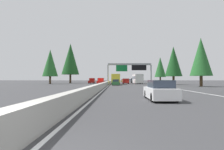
{
  "coord_description": "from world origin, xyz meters",
  "views": [
    {
      "loc": [
        -3.6,
        -2.04,
        1.56
      ],
      "look_at": [
        57.31,
        -0.76,
        2.8
      ],
      "focal_mm": 31.26,
      "sensor_mm": 36.0,
      "label": 1
    }
  ],
  "objects_px": {
    "sedan_mid_center": "(130,81)",
    "conifer_right_near": "(201,57)",
    "minivan_far_center": "(126,81)",
    "sedan_far_right": "(123,81)",
    "conifer_right_mid": "(173,61)",
    "conifer_right_far": "(160,67)",
    "bus_near_center": "(137,78)",
    "pickup_distant_a": "(134,81)",
    "oncoming_far": "(101,81)",
    "box_truck_far_left": "(116,79)",
    "oncoming_near": "(92,81)",
    "sedan_mid_right": "(116,83)",
    "sedan_distant_b": "(160,91)",
    "conifer_left_near": "(50,63)",
    "conifer_left_mid": "(70,59)",
    "sign_gantry_overhead": "(130,68)"
  },
  "relations": [
    {
      "from": "sedan_mid_center",
      "to": "conifer_right_near",
      "type": "xyz_separation_m",
      "value": [
        -58.53,
        -10.44,
        5.42
      ]
    },
    {
      "from": "minivan_far_center",
      "to": "sedan_far_right",
      "type": "xyz_separation_m",
      "value": [
        33.96,
        -0.32,
        -0.27
      ]
    },
    {
      "from": "conifer_right_mid",
      "to": "conifer_right_far",
      "type": "bearing_deg",
      "value": -5.96
    },
    {
      "from": "conifer_right_mid",
      "to": "bus_near_center",
      "type": "bearing_deg",
      "value": 35.57
    },
    {
      "from": "conifer_right_mid",
      "to": "conifer_right_far",
      "type": "relative_size",
      "value": 0.96
    },
    {
      "from": "pickup_distant_a",
      "to": "sedan_mid_center",
      "type": "height_order",
      "value": "pickup_distant_a"
    },
    {
      "from": "pickup_distant_a",
      "to": "conifer_right_mid",
      "type": "distance_m",
      "value": 27.45
    },
    {
      "from": "oncoming_far",
      "to": "pickup_distant_a",
      "type": "bearing_deg",
      "value": 148.29
    },
    {
      "from": "pickup_distant_a",
      "to": "conifer_right_near",
      "type": "xyz_separation_m",
      "value": [
        -38.88,
        -10.32,
        5.19
      ]
    },
    {
      "from": "box_truck_far_left",
      "to": "conifer_right_near",
      "type": "bearing_deg",
      "value": -134.09
    },
    {
      "from": "minivan_far_center",
      "to": "oncoming_near",
      "type": "distance_m",
      "value": 13.01
    },
    {
      "from": "oncoming_near",
      "to": "conifer_right_near",
      "type": "height_order",
      "value": "conifer_right_near"
    },
    {
      "from": "sedan_mid_right",
      "to": "sedan_mid_center",
      "type": "xyz_separation_m",
      "value": [
        50.91,
        -7.08,
        0.0
      ]
    },
    {
      "from": "minivan_far_center",
      "to": "conifer_right_mid",
      "type": "distance_m",
      "value": 16.93
    },
    {
      "from": "sedan_mid_right",
      "to": "minivan_far_center",
      "type": "bearing_deg",
      "value": -11.54
    },
    {
      "from": "sedan_distant_b",
      "to": "minivan_far_center",
      "type": "height_order",
      "value": "minivan_far_center"
    },
    {
      "from": "sedan_mid_right",
      "to": "minivan_far_center",
      "type": "distance_m",
      "value": 15.98
    },
    {
      "from": "conifer_left_near",
      "to": "conifer_left_mid",
      "type": "xyz_separation_m",
      "value": [
        10.99,
        -3.86,
        2.36
      ]
    },
    {
      "from": "sedan_mid_center",
      "to": "oncoming_near",
      "type": "distance_m",
      "value": 33.45
    },
    {
      "from": "sedan_mid_center",
      "to": "oncoming_near",
      "type": "bearing_deg",
      "value": 152.21
    },
    {
      "from": "bus_near_center",
      "to": "box_truck_far_left",
      "type": "xyz_separation_m",
      "value": [
        -8.36,
        7.32,
        -0.11
      ]
    },
    {
      "from": "sedan_mid_right",
      "to": "conifer_left_near",
      "type": "xyz_separation_m",
      "value": [
        13.45,
        20.86,
        5.97
      ]
    },
    {
      "from": "minivan_far_center",
      "to": "oncoming_far",
      "type": "bearing_deg",
      "value": 114.52
    },
    {
      "from": "sedan_far_right",
      "to": "minivan_far_center",
      "type": "bearing_deg",
      "value": 179.46
    },
    {
      "from": "sedan_mid_center",
      "to": "conifer_right_far",
      "type": "height_order",
      "value": "conifer_right_far"
    },
    {
      "from": "pickup_distant_a",
      "to": "bus_near_center",
      "type": "bearing_deg",
      "value": -179.64
    },
    {
      "from": "conifer_right_mid",
      "to": "conifer_left_mid",
      "type": "distance_m",
      "value": 37.86
    },
    {
      "from": "sedan_distant_b",
      "to": "oncoming_far",
      "type": "bearing_deg",
      "value": 9.97
    },
    {
      "from": "sedan_mid_right",
      "to": "oncoming_near",
      "type": "bearing_deg",
      "value": 21.77
    },
    {
      "from": "oncoming_near",
      "to": "conifer_right_far",
      "type": "distance_m",
      "value": 31.51
    },
    {
      "from": "sedan_far_right",
      "to": "conifer_left_near",
      "type": "distance_m",
      "value": 44.02
    },
    {
      "from": "oncoming_near",
      "to": "oncoming_far",
      "type": "xyz_separation_m",
      "value": [
        -9.25,
        -3.86,
        0.0
      ]
    },
    {
      "from": "sedan_distant_b",
      "to": "conifer_left_near",
      "type": "distance_m",
      "value": 53.06
    },
    {
      "from": "conifer_left_near",
      "to": "oncoming_far",
      "type": "bearing_deg",
      "value": -94.85
    },
    {
      "from": "pickup_distant_a",
      "to": "conifer_left_mid",
      "type": "bearing_deg",
      "value": 105.77
    },
    {
      "from": "bus_near_center",
      "to": "oncoming_far",
      "type": "relative_size",
      "value": 2.05
    },
    {
      "from": "box_truck_far_left",
      "to": "conifer_right_near",
      "type": "distance_m",
      "value": 24.85
    },
    {
      "from": "sedan_distant_b",
      "to": "oncoming_far",
      "type": "distance_m",
      "value": 46.17
    },
    {
      "from": "sedan_far_right",
      "to": "conifer_left_mid",
      "type": "distance_m",
      "value": 33.53
    },
    {
      "from": "conifer_right_far",
      "to": "oncoming_far",
      "type": "bearing_deg",
      "value": 134.95
    },
    {
      "from": "bus_near_center",
      "to": "sedan_mid_center",
      "type": "bearing_deg",
      "value": 0.36
    },
    {
      "from": "conifer_right_near",
      "to": "conifer_right_far",
      "type": "distance_m",
      "value": 43.29
    },
    {
      "from": "box_truck_far_left",
      "to": "conifer_right_far",
      "type": "relative_size",
      "value": 0.78
    },
    {
      "from": "sign_gantry_overhead",
      "to": "sedan_mid_right",
      "type": "xyz_separation_m",
      "value": [
        -7.74,
        4.08,
        -4.12
      ]
    },
    {
      "from": "sedan_mid_right",
      "to": "box_truck_far_left",
      "type": "bearing_deg",
      "value": 0.2
    },
    {
      "from": "sign_gantry_overhead",
      "to": "sedan_distant_b",
      "type": "relative_size",
      "value": 2.88
    },
    {
      "from": "box_truck_far_left",
      "to": "conifer_right_far",
      "type": "xyz_separation_m",
      "value": [
        26.26,
        -18.99,
        5.01
      ]
    },
    {
      "from": "minivan_far_center",
      "to": "conifer_left_mid",
      "type": "xyz_separation_m",
      "value": [
        8.78,
        20.2,
        8.06
      ]
    },
    {
      "from": "conifer_right_near",
      "to": "conifer_right_far",
      "type": "relative_size",
      "value": 0.92
    },
    {
      "from": "minivan_far_center",
      "to": "conifer_right_far",
      "type": "height_order",
      "value": "conifer_right_far"
    }
  ]
}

